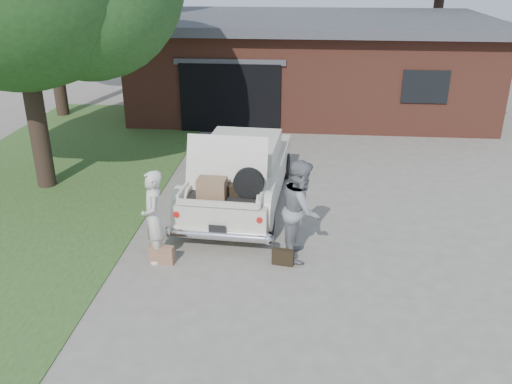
{
  "coord_description": "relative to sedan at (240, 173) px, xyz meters",
  "views": [
    {
      "loc": [
        0.86,
        -8.81,
        5.17
      ],
      "look_at": [
        0.0,
        0.6,
        1.1
      ],
      "focal_mm": 38.0,
      "sensor_mm": 36.0,
      "label": 1
    }
  ],
  "objects": [
    {
      "name": "woman_right",
      "position": [
        1.4,
        -2.3,
        0.22
      ],
      "size": [
        0.75,
        0.95,
        1.89
      ],
      "primitive_type": "imported",
      "rotation": [
        0.0,
        0.0,
        1.53
      ],
      "color": "gray",
      "rests_on": "ground"
    },
    {
      "name": "suitcase_right",
      "position": [
        1.1,
        -2.7,
        -0.57
      ],
      "size": [
        0.42,
        0.19,
        0.31
      ],
      "primitive_type": "cube",
      "rotation": [
        0.0,
        0.0,
        -0.17
      ],
      "color": "black",
      "rests_on": "ground"
    },
    {
      "name": "suitcase_left",
      "position": [
        -1.12,
        -2.85,
        -0.55
      ],
      "size": [
        0.47,
        0.19,
        0.35
      ],
      "primitive_type": "cube",
      "rotation": [
        0.0,
        0.0,
        -0.11
      ],
      "color": "#9A6C4E",
      "rests_on": "ground"
    },
    {
      "name": "sedan",
      "position": [
        0.0,
        0.0,
        0.0
      ],
      "size": [
        2.21,
        5.06,
        2.0
      ],
      "rotation": [
        0.0,
        0.0,
        -0.06
      ],
      "color": "beige",
      "rests_on": "ground"
    },
    {
      "name": "woman_left",
      "position": [
        -1.25,
        -2.74,
        0.15
      ],
      "size": [
        0.61,
        0.75,
        1.77
      ],
      "primitive_type": "imported",
      "rotation": [
        0.0,
        0.0,
        -1.24
      ],
      "color": "beige",
      "rests_on": "ground"
    },
    {
      "name": "ground",
      "position": [
        0.54,
        -2.53,
        -0.73
      ],
      "size": [
        90.0,
        90.0,
        0.0
      ],
      "primitive_type": "plane",
      "color": "gray",
      "rests_on": "ground"
    },
    {
      "name": "grass_strip",
      "position": [
        -4.96,
        0.47,
        -0.72
      ],
      "size": [
        6.0,
        16.0,
        0.02
      ],
      "primitive_type": "cube",
      "color": "#2D4C1E",
      "rests_on": "ground"
    },
    {
      "name": "house",
      "position": [
        1.52,
        8.94,
        0.94
      ],
      "size": [
        12.8,
        7.8,
        3.3
      ],
      "color": "brown",
      "rests_on": "ground"
    }
  ]
}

